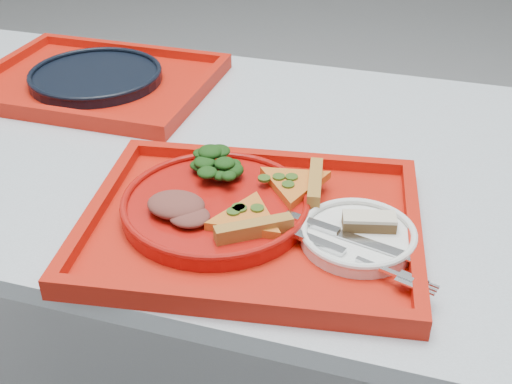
{
  "coord_description": "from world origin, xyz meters",
  "views": [
    {
      "loc": [
        0.3,
        -0.89,
        1.28
      ],
      "look_at": [
        0.08,
        -0.16,
        0.78
      ],
      "focal_mm": 45.0,
      "sensor_mm": 36.0,
      "label": 1
    }
  ],
  "objects_px": {
    "dinner_plate": "(216,207)",
    "tray_main": "(252,227)",
    "tray_far": "(97,84)",
    "dessert_bar": "(369,222)",
    "navy_plate": "(96,77)"
  },
  "relations": [
    {
      "from": "tray_far",
      "to": "navy_plate",
      "type": "xyz_separation_m",
      "value": [
        0.0,
        0.0,
        0.01
      ]
    },
    {
      "from": "tray_far",
      "to": "navy_plate",
      "type": "relative_size",
      "value": 1.73
    },
    {
      "from": "tray_far",
      "to": "dinner_plate",
      "type": "distance_m",
      "value": 0.53
    },
    {
      "from": "dinner_plate",
      "to": "dessert_bar",
      "type": "distance_m",
      "value": 0.21
    },
    {
      "from": "dinner_plate",
      "to": "tray_main",
      "type": "bearing_deg",
      "value": -10.3
    },
    {
      "from": "tray_main",
      "to": "dinner_plate",
      "type": "height_order",
      "value": "dinner_plate"
    },
    {
      "from": "navy_plate",
      "to": "tray_far",
      "type": "bearing_deg",
      "value": 0.0
    },
    {
      "from": "tray_far",
      "to": "dessert_bar",
      "type": "distance_m",
      "value": 0.69
    },
    {
      "from": "dinner_plate",
      "to": "navy_plate",
      "type": "xyz_separation_m",
      "value": [
        -0.38,
        0.36,
        -0.0
      ]
    },
    {
      "from": "tray_main",
      "to": "navy_plate",
      "type": "height_order",
      "value": "navy_plate"
    },
    {
      "from": "navy_plate",
      "to": "dinner_plate",
      "type": "bearing_deg",
      "value": -43.21
    },
    {
      "from": "dinner_plate",
      "to": "navy_plate",
      "type": "relative_size",
      "value": 1.0
    },
    {
      "from": "tray_main",
      "to": "tray_far",
      "type": "height_order",
      "value": "same"
    },
    {
      "from": "tray_far",
      "to": "tray_main",
      "type": "bearing_deg",
      "value": -40.17
    },
    {
      "from": "tray_main",
      "to": "dinner_plate",
      "type": "relative_size",
      "value": 1.73
    }
  ]
}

